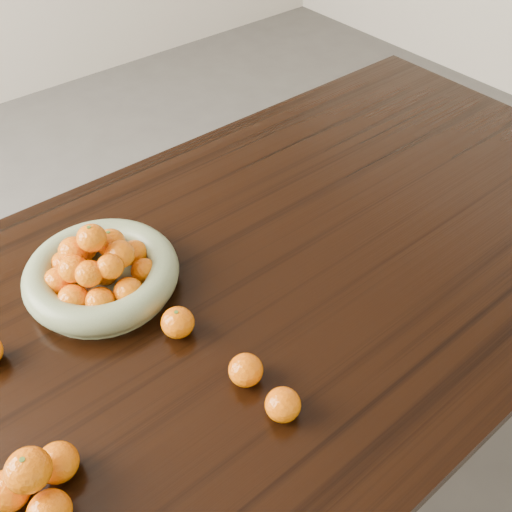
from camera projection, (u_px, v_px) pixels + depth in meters
ground at (256, 455)px, 1.66m from camera, size 5.00×5.00×0.00m
dining_table at (256, 305)px, 1.21m from camera, size 2.00×1.00×0.75m
fruit_bowl at (101, 272)px, 1.10m from camera, size 0.30×0.30×0.15m
orange_pyramid at (36, 483)px, 0.79m from camera, size 0.13×0.13×0.11m
loose_orange_0 at (178, 322)px, 1.02m from camera, size 0.06×0.06×0.06m
loose_orange_1 at (246, 370)px, 0.95m from camera, size 0.06×0.06×0.05m
loose_orange_2 at (283, 405)px, 0.90m from camera, size 0.06×0.06×0.05m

